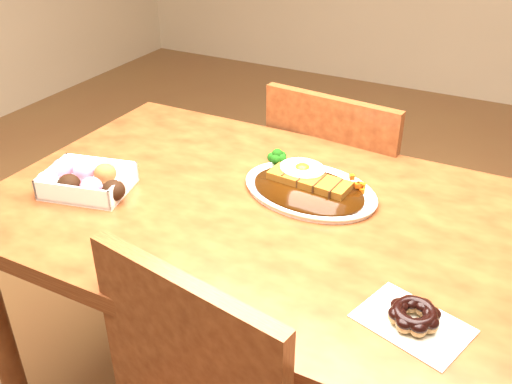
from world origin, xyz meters
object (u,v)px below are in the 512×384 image
at_px(katsu_curry_plate, 309,186).
at_px(pon_de_ring, 414,316).
at_px(chair_far, 342,202).
at_px(donut_box, 85,180).
at_px(table, 257,242).

bearing_deg(katsu_curry_plate, pon_de_ring, -44.69).
height_order(chair_far, donut_box, chair_far).
height_order(table, katsu_curry_plate, katsu_curry_plate).
xyz_separation_m(table, pon_de_ring, (0.41, -0.21, 0.12)).
bearing_deg(table, pon_de_ring, -27.76).
xyz_separation_m(chair_far, donut_box, (-0.41, -0.66, 0.30)).
bearing_deg(table, donut_box, -162.20).
height_order(table, chair_far, chair_far).
relative_size(table, chair_far, 1.38).
bearing_deg(table, katsu_curry_plate, 54.56).
xyz_separation_m(katsu_curry_plate, pon_de_ring, (0.33, -0.32, 0.00)).
bearing_deg(pon_de_ring, table, 152.24).
distance_m(table, pon_de_ring, 0.47).
height_order(donut_box, pon_de_ring, donut_box).
distance_m(table, katsu_curry_plate, 0.18).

